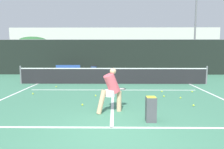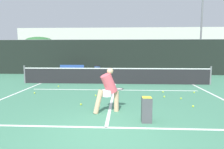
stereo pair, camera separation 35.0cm
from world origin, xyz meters
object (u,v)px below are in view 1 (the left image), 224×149
(ball_hopper, at_px, (151,109))
(trash_bin, at_px, (94,71))
(player_practicing, at_px, (111,89))
(parked_car, at_px, (125,65))
(courtside_bench, at_px, (68,70))

(ball_hopper, bearing_deg, trash_bin, 105.16)
(ball_hopper, height_order, trash_bin, trash_bin)
(player_practicing, distance_m, trash_bin, 8.81)
(player_practicing, distance_m, parked_car, 12.28)
(trash_bin, bearing_deg, courtside_bench, 177.68)
(player_practicing, xyz_separation_m, courtside_bench, (-3.44, 8.76, -0.29))
(parked_car, bearing_deg, trash_bin, -125.40)
(trash_bin, bearing_deg, parked_car, 54.60)
(ball_hopper, bearing_deg, courtside_bench, 115.41)
(courtside_bench, bearing_deg, trash_bin, -4.64)
(player_practicing, distance_m, ball_hopper, 1.45)
(ball_hopper, relative_size, parked_car, 0.17)
(player_practicing, bearing_deg, trash_bin, 74.73)
(player_practicing, xyz_separation_m, parked_car, (1.07, 12.23, -0.13))
(parked_car, bearing_deg, courtside_bench, -142.36)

